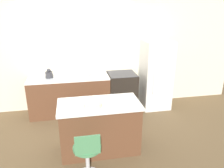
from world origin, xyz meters
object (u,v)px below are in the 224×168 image
(kettle, at_px, (49,74))
(mixing_bowl, at_px, (86,74))
(refrigerator, at_px, (155,75))
(oven_range, at_px, (122,91))
(stool_chair, at_px, (88,156))

(kettle, height_order, mixing_bowl, kettle)
(refrigerator, bearing_deg, oven_range, 178.61)
(kettle, bearing_deg, stool_chair, -73.72)
(oven_range, relative_size, kettle, 4.30)
(oven_range, bearing_deg, mixing_bowl, 178.92)
(oven_range, xyz_separation_m, kettle, (-1.66, 0.02, 0.53))
(stool_chair, relative_size, kettle, 3.92)
(refrigerator, distance_m, stool_chair, 2.88)
(refrigerator, height_order, kettle, refrigerator)
(oven_range, height_order, refrigerator, refrigerator)
(refrigerator, height_order, mixing_bowl, refrigerator)
(stool_chair, relative_size, mixing_bowl, 3.56)
(oven_range, relative_size, mixing_bowl, 3.90)
(oven_range, xyz_separation_m, mixing_bowl, (-0.85, 0.02, 0.49))
(oven_range, height_order, mixing_bowl, mixing_bowl)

